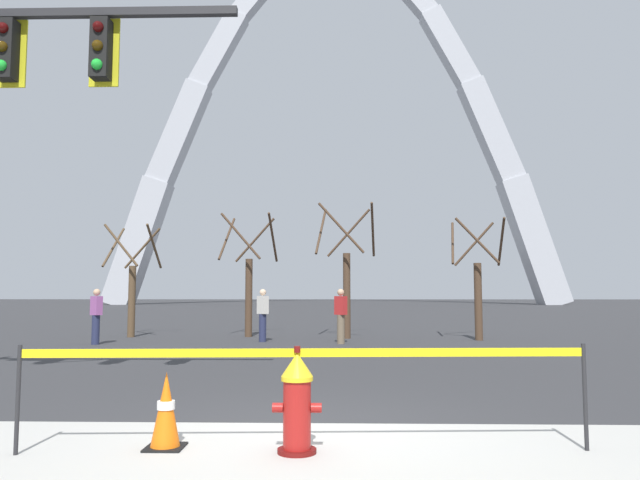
% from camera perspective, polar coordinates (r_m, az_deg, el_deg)
% --- Properties ---
extents(ground_plane, '(240.00, 240.00, 0.00)m').
position_cam_1_polar(ground_plane, '(6.81, -1.00, -17.62)').
color(ground_plane, '#333335').
extents(fire_hydrant, '(0.46, 0.48, 0.99)m').
position_cam_1_polar(fire_hydrant, '(5.86, -2.17, -15.04)').
color(fire_hydrant, '#5E0F0D').
rests_on(fire_hydrant, ground).
extents(caution_tape_barrier, '(5.34, 0.34, 1.01)m').
position_cam_1_polar(caution_tape_barrier, '(5.83, -1.40, -12.87)').
color(caution_tape_barrier, '#232326').
rests_on(caution_tape_barrier, ground).
extents(traffic_cone_by_hydrant, '(0.36, 0.36, 0.73)m').
position_cam_1_polar(traffic_cone_by_hydrant, '(6.22, -14.29, -15.33)').
color(traffic_cone_by_hydrant, black).
rests_on(traffic_cone_by_hydrant, ground).
extents(monument_arch, '(55.87, 3.24, 46.52)m').
position_cam_1_polar(monument_arch, '(75.58, 1.30, 9.59)').
color(monument_arch, '#B2B5BC').
rests_on(monument_arch, ground).
extents(tree_far_left, '(1.73, 1.74, 3.74)m').
position_cam_1_polar(tree_far_left, '(21.36, -17.26, -4.26)').
color(tree_far_left, brown).
rests_on(tree_far_left, ground).
extents(tree_left_mid, '(1.90, 1.91, 4.12)m').
position_cam_1_polar(tree_left_mid, '(20.67, -6.72, -3.97)').
color(tree_left_mid, '#473323').
rests_on(tree_left_mid, ground).
extents(tree_center_left, '(2.00, 2.01, 4.35)m').
position_cam_1_polar(tree_center_left, '(19.84, 2.51, -3.66)').
color(tree_center_left, '#473323').
rests_on(tree_center_left, ground).
extents(tree_center_right, '(1.76, 1.77, 3.79)m').
position_cam_1_polar(tree_center_right, '(19.70, 14.61, -4.22)').
color(tree_center_right, '#473323').
rests_on(tree_center_right, ground).
extents(pedestrian_walking_left, '(0.38, 0.38, 1.59)m').
position_cam_1_polar(pedestrian_walking_left, '(18.56, -5.41, -7.00)').
color(pedestrian_walking_left, '#232847').
rests_on(pedestrian_walking_left, ground).
extents(pedestrian_standing_center, '(0.39, 0.38, 1.59)m').
position_cam_1_polar(pedestrian_standing_center, '(17.77, 1.97, -7.11)').
color(pedestrian_standing_center, brown).
rests_on(pedestrian_standing_center, ground).
extents(pedestrian_walking_right, '(0.39, 0.37, 1.59)m').
position_cam_1_polar(pedestrian_walking_right, '(18.68, -20.32, -6.71)').
color(pedestrian_walking_right, '#232847').
rests_on(pedestrian_walking_right, ground).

